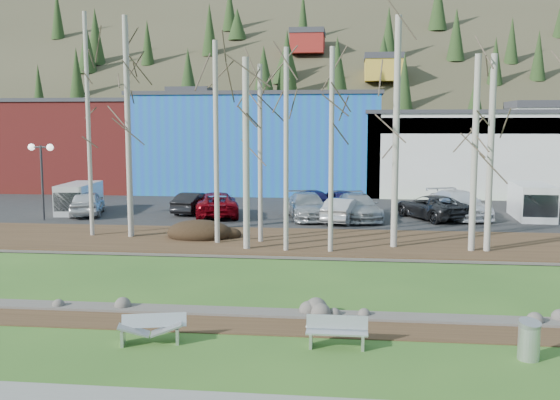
# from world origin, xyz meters

# --- Properties ---
(ground) EXTENTS (200.00, 200.00, 0.00)m
(ground) POSITION_xyz_m (0.00, 0.00, 0.00)
(ground) COLOR #2C511D
(ground) RESTS_ON ground
(dirt_strip) EXTENTS (80.00, 1.80, 0.03)m
(dirt_strip) POSITION_xyz_m (0.00, 2.10, 0.01)
(dirt_strip) COLOR #382616
(dirt_strip) RESTS_ON ground
(near_bank_rocks) EXTENTS (80.00, 0.80, 0.50)m
(near_bank_rocks) POSITION_xyz_m (0.00, 3.10, 0.00)
(near_bank_rocks) COLOR #47423D
(near_bank_rocks) RESTS_ON ground
(river) EXTENTS (80.00, 8.00, 0.90)m
(river) POSITION_xyz_m (0.00, 7.20, 0.00)
(river) COLOR black
(river) RESTS_ON ground
(far_bank_rocks) EXTENTS (80.00, 0.80, 0.46)m
(far_bank_rocks) POSITION_xyz_m (0.00, 11.30, 0.00)
(far_bank_rocks) COLOR #47423D
(far_bank_rocks) RESTS_ON ground
(far_bank) EXTENTS (80.00, 7.00, 0.15)m
(far_bank) POSITION_xyz_m (0.00, 14.50, 0.07)
(far_bank) COLOR #382616
(far_bank) RESTS_ON ground
(parking_lot) EXTENTS (80.00, 14.00, 0.14)m
(parking_lot) POSITION_xyz_m (0.00, 25.00, 0.07)
(parking_lot) COLOR black
(parking_lot) RESTS_ON ground
(building_brick) EXTENTS (16.32, 12.24, 7.80)m
(building_brick) POSITION_xyz_m (-24.00, 39.00, 3.91)
(building_brick) COLOR maroon
(building_brick) RESTS_ON ground
(building_blue) EXTENTS (20.40, 12.24, 8.30)m
(building_blue) POSITION_xyz_m (-6.00, 39.00, 4.16)
(building_blue) COLOR #1764A8
(building_blue) RESTS_ON ground
(building_white) EXTENTS (18.36, 12.24, 6.80)m
(building_white) POSITION_xyz_m (12.00, 38.98, 3.41)
(building_white) COLOR silver
(building_white) RESTS_ON ground
(hillside) EXTENTS (160.00, 72.00, 35.00)m
(hillside) POSITION_xyz_m (0.00, 84.00, 17.50)
(hillside) COLOR #33311F
(hillside) RESTS_ON ground
(bench_intact) EXTENTS (1.59, 0.49, 0.79)m
(bench_intact) POSITION_xyz_m (1.47, 0.61, 0.40)
(bench_intact) COLOR silver
(bench_intact) RESTS_ON ground
(bench_damaged) EXTENTS (1.75, 0.91, 0.74)m
(bench_damaged) POSITION_xyz_m (-3.36, 0.36, 0.38)
(bench_damaged) COLOR silver
(bench_damaged) RESTS_ON ground
(litter_bin) EXTENTS (0.66, 0.66, 0.89)m
(litter_bin) POSITION_xyz_m (6.13, 0.25, 0.44)
(litter_bin) COLOR silver
(litter_bin) RESTS_ON ground
(seagull) EXTENTS (0.47, 0.23, 0.34)m
(seagull) POSITION_xyz_m (0.81, 1.60, 0.19)
(seagull) COLOR gold
(seagull) RESTS_ON ground
(dirt_mound) EXTENTS (3.24, 2.29, 0.64)m
(dirt_mound) POSITION_xyz_m (-5.62, 14.73, 0.47)
(dirt_mound) COLOR black
(dirt_mound) RESTS_ON far_bank
(birch_0) EXTENTS (0.26, 0.26, 10.73)m
(birch_0) POSITION_xyz_m (-9.06, 14.58, 5.51)
(birch_0) COLOR #BBB7A9
(birch_0) RESTS_ON far_bank
(birch_1) EXTENTS (0.21, 0.21, 10.98)m
(birch_1) POSITION_xyz_m (-11.15, 14.80, 5.64)
(birch_1) COLOR #BBB7A9
(birch_1) RESTS_ON far_bank
(birch_2) EXTENTS (0.28, 0.28, 10.41)m
(birch_2) POSITION_xyz_m (-9.12, 14.80, 5.35)
(birch_2) COLOR #BBB7A9
(birch_2) RESTS_ON far_bank
(birch_3) EXTENTS (0.24, 0.24, 9.36)m
(birch_3) POSITION_xyz_m (-4.45, 13.55, 4.83)
(birch_3) COLOR #BBB7A9
(birch_3) RESTS_ON far_bank
(birch_4) EXTENTS (0.30, 0.30, 8.45)m
(birch_4) POSITION_xyz_m (-2.84, 12.29, 4.38)
(birch_4) COLOR #BBB7A9
(birch_4) RESTS_ON far_bank
(birch_5) EXTENTS (0.22, 0.22, 8.32)m
(birch_5) POSITION_xyz_m (-2.46, 14.05, 4.31)
(birch_5) COLOR #BBB7A9
(birch_5) RESTS_ON far_bank
(birch_6) EXTENTS (0.22, 0.22, 8.82)m
(birch_6) POSITION_xyz_m (0.93, 12.09, 4.56)
(birch_6) COLOR #BBB7A9
(birch_6) RESTS_ON far_bank
(birch_7) EXTENTS (0.29, 0.29, 10.30)m
(birch_7) POSITION_xyz_m (3.76, 13.46, 5.30)
(birch_7) COLOR #BBB7A9
(birch_7) RESTS_ON far_bank
(birch_8) EXTENTS (0.28, 0.28, 8.54)m
(birch_8) POSITION_xyz_m (7.78, 12.96, 4.42)
(birch_8) COLOR #BBB7A9
(birch_8) RESTS_ON far_bank
(birch_10) EXTENTS (0.22, 0.22, 8.82)m
(birch_10) POSITION_xyz_m (-1.04, 12.09, 4.56)
(birch_10) COLOR #BBB7A9
(birch_10) RESTS_ON far_bank
(birch_11) EXTENTS (0.28, 0.28, 8.54)m
(birch_11) POSITION_xyz_m (7.12, 12.96, 4.42)
(birch_11) COLOR #BBB7A9
(birch_11) RESTS_ON far_bank
(street_lamp) EXTENTS (1.66, 0.68, 4.45)m
(street_lamp) POSITION_xyz_m (-15.99, 19.23, 3.64)
(street_lamp) COLOR #262628
(street_lamp) RESTS_ON parking_lot
(car_0) EXTENTS (3.04, 4.85, 1.54)m
(car_0) POSITION_xyz_m (-14.31, 21.46, 0.91)
(car_0) COLOR silver
(car_0) RESTS_ON parking_lot
(car_1) EXTENTS (2.07, 4.20, 1.33)m
(car_1) POSITION_xyz_m (-7.99, 23.02, 0.80)
(car_1) COLOR black
(car_1) RESTS_ON parking_lot
(car_2) EXTENTS (3.65, 5.76, 1.48)m
(car_2) POSITION_xyz_m (-6.32, 21.91, 0.88)
(car_2) COLOR maroon
(car_2) RESTS_ON parking_lot
(car_3) EXTENTS (3.23, 5.52, 1.50)m
(car_3) POSITION_xyz_m (-0.75, 21.53, 0.89)
(car_3) COLOR #9A9EA1
(car_3) RESTS_ON parking_lot
(car_4) EXTENTS (3.41, 4.86, 1.54)m
(car_4) POSITION_xyz_m (1.32, 23.64, 0.91)
(car_4) COLOR #1A184F
(car_4) RESTS_ON parking_lot
(car_5) EXTENTS (2.46, 4.45, 1.39)m
(car_5) POSITION_xyz_m (1.35, 20.50, 0.83)
(car_5) COLOR #B9B9BB
(car_5) RESTS_ON parking_lot
(car_6) EXTENTS (4.52, 5.67, 1.43)m
(car_6) POSITION_xyz_m (6.55, 22.30, 0.86)
(car_6) COLOR #272729
(car_6) RESTS_ON parking_lot
(car_7) EXTENTS (3.73, 5.96, 1.61)m
(car_7) POSITION_xyz_m (8.24, 22.96, 0.95)
(car_7) COLOR white
(car_7) RESTS_ON parking_lot
(car_8) EXTENTS (3.41, 4.86, 1.54)m
(car_8) POSITION_xyz_m (-0.46, 23.64, 0.91)
(car_8) COLOR #1A184F
(car_8) RESTS_ON parking_lot
(car_9) EXTENTS (3.23, 5.52, 1.50)m
(car_9) POSITION_xyz_m (2.20, 21.53, 0.89)
(car_9) COLOR #9A9EA1
(car_9) RESTS_ON parking_lot
(van_white) EXTENTS (2.25, 4.80, 2.05)m
(van_white) POSITION_xyz_m (12.47, 23.06, 1.17)
(van_white) COLOR white
(van_white) RESTS_ON parking_lot
(van_grey) EXTENTS (2.13, 4.37, 1.85)m
(van_grey) POSITION_xyz_m (-15.28, 22.37, 1.07)
(van_grey) COLOR silver
(van_grey) RESTS_ON parking_lot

